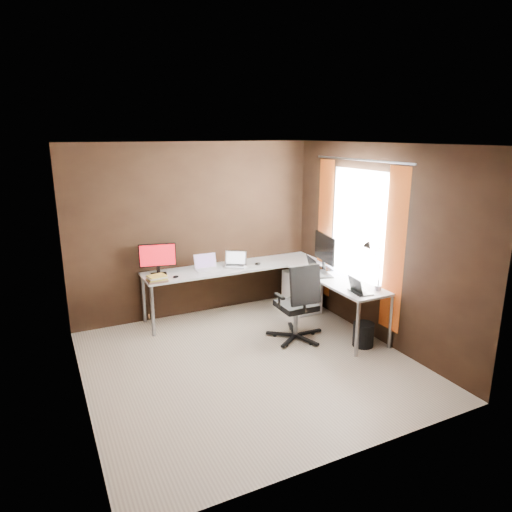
{
  "coord_description": "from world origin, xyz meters",
  "views": [
    {
      "loc": [
        -2.05,
        -4.37,
        2.61
      ],
      "look_at": [
        0.56,
        0.95,
        1.01
      ],
      "focal_mm": 32.0,
      "sensor_mm": 36.0,
      "label": 1
    }
  ],
  "objects_px": {
    "wastebasket": "(363,334)",
    "monitor_right": "(325,250)",
    "drawer_pedestal": "(302,292)",
    "laptop_white": "(206,266)",
    "laptop_black_big": "(317,271)",
    "laptop_black_small": "(359,289)",
    "desk_lamp": "(372,260)",
    "monitor_left": "(158,257)",
    "office_chair": "(297,317)",
    "laptop_silver": "(235,263)",
    "book_stack": "(157,278)"
  },
  "relations": [
    {
      "from": "office_chair",
      "to": "laptop_silver",
      "type": "bearing_deg",
      "value": 107.99
    },
    {
      "from": "monitor_left",
      "to": "office_chair",
      "type": "bearing_deg",
      "value": -29.76
    },
    {
      "from": "office_chair",
      "to": "book_stack",
      "type": "bearing_deg",
      "value": 148.95
    },
    {
      "from": "drawer_pedestal",
      "to": "laptop_black_big",
      "type": "bearing_deg",
      "value": -100.85
    },
    {
      "from": "office_chair",
      "to": "wastebasket",
      "type": "xyz_separation_m",
      "value": [
        0.65,
        -0.53,
        -0.15
      ]
    },
    {
      "from": "laptop_white",
      "to": "laptop_silver",
      "type": "distance_m",
      "value": 0.44
    },
    {
      "from": "monitor_left",
      "to": "monitor_right",
      "type": "xyz_separation_m",
      "value": [
        2.18,
        -0.8,
        0.05
      ]
    },
    {
      "from": "laptop_silver",
      "to": "laptop_black_small",
      "type": "distance_m",
      "value": 1.93
    },
    {
      "from": "monitor_right",
      "to": "laptop_silver",
      "type": "distance_m",
      "value": 1.31
    },
    {
      "from": "monitor_right",
      "to": "laptop_silver",
      "type": "xyz_separation_m",
      "value": [
        -1.07,
        0.71,
        -0.24
      ]
    },
    {
      "from": "monitor_right",
      "to": "book_stack",
      "type": "height_order",
      "value": "monitor_right"
    },
    {
      "from": "wastebasket",
      "to": "monitor_right",
      "type": "bearing_deg",
      "value": 86.43
    },
    {
      "from": "laptop_white",
      "to": "laptop_black_small",
      "type": "bearing_deg",
      "value": -50.36
    },
    {
      "from": "desk_lamp",
      "to": "wastebasket",
      "type": "height_order",
      "value": "desk_lamp"
    },
    {
      "from": "monitor_left",
      "to": "laptop_black_small",
      "type": "xyz_separation_m",
      "value": [
        2.0,
        -1.81,
        -0.2
      ]
    },
    {
      "from": "laptop_black_small",
      "to": "office_chair",
      "type": "relative_size",
      "value": 0.3
    },
    {
      "from": "drawer_pedestal",
      "to": "laptop_black_big",
      "type": "xyz_separation_m",
      "value": [
        -0.1,
        -0.54,
        0.48
      ]
    },
    {
      "from": "laptop_black_big",
      "to": "office_chair",
      "type": "xyz_separation_m",
      "value": [
        -0.48,
        -0.29,
        -0.48
      ]
    },
    {
      "from": "monitor_left",
      "to": "office_chair",
      "type": "distance_m",
      "value": 2.05
    },
    {
      "from": "monitor_right",
      "to": "office_chair",
      "type": "distance_m",
      "value": 1.12
    },
    {
      "from": "laptop_white",
      "to": "book_stack",
      "type": "relative_size",
      "value": 1.23
    },
    {
      "from": "monitor_right",
      "to": "wastebasket",
      "type": "distance_m",
      "value": 1.33
    },
    {
      "from": "laptop_white",
      "to": "drawer_pedestal",
      "type": "bearing_deg",
      "value": -12.86
    },
    {
      "from": "laptop_white",
      "to": "book_stack",
      "type": "xyz_separation_m",
      "value": [
        -0.77,
        -0.22,
        -0.01
      ]
    },
    {
      "from": "monitor_right",
      "to": "laptop_black_big",
      "type": "distance_m",
      "value": 0.38
    },
    {
      "from": "monitor_right",
      "to": "book_stack",
      "type": "distance_m",
      "value": 2.35
    },
    {
      "from": "book_stack",
      "to": "wastebasket",
      "type": "xyz_separation_m",
      "value": [
        2.21,
        -1.52,
        -0.62
      ]
    },
    {
      "from": "office_chair",
      "to": "drawer_pedestal",
      "type": "bearing_deg",
      "value": 56.25
    },
    {
      "from": "drawer_pedestal",
      "to": "laptop_white",
      "type": "height_order",
      "value": "laptop_white"
    },
    {
      "from": "monitor_right",
      "to": "desk_lamp",
      "type": "bearing_deg",
      "value": -167.72
    },
    {
      "from": "book_stack",
      "to": "desk_lamp",
      "type": "distance_m",
      "value": 2.76
    },
    {
      "from": "monitor_left",
      "to": "wastebasket",
      "type": "bearing_deg",
      "value": -29.12
    },
    {
      "from": "wastebasket",
      "to": "laptop_white",
      "type": "bearing_deg",
      "value": 129.75
    },
    {
      "from": "desk_lamp",
      "to": "monitor_left",
      "type": "bearing_deg",
      "value": 126.85
    },
    {
      "from": "monitor_right",
      "to": "wastebasket",
      "type": "height_order",
      "value": "monitor_right"
    },
    {
      "from": "monitor_right",
      "to": "wastebasket",
      "type": "bearing_deg",
      "value": -172.89
    },
    {
      "from": "monitor_left",
      "to": "laptop_black_small",
      "type": "distance_m",
      "value": 2.7
    },
    {
      "from": "drawer_pedestal",
      "to": "laptop_white",
      "type": "distance_m",
      "value": 1.5
    },
    {
      "from": "laptop_white",
      "to": "wastebasket",
      "type": "bearing_deg",
      "value": -48.0
    },
    {
      "from": "laptop_black_big",
      "to": "laptop_black_small",
      "type": "xyz_separation_m",
      "value": [
        0.06,
        -0.83,
        -0.01
      ]
    },
    {
      "from": "monitor_left",
      "to": "monitor_right",
      "type": "relative_size",
      "value": 0.79
    },
    {
      "from": "monitor_left",
      "to": "office_chair",
      "type": "relative_size",
      "value": 0.47
    },
    {
      "from": "monitor_right",
      "to": "wastebasket",
      "type": "relative_size",
      "value": 2.05
    },
    {
      "from": "laptop_white",
      "to": "laptop_black_small",
      "type": "xyz_separation_m",
      "value": [
        1.33,
        -1.74,
        -0.0
      ]
    },
    {
      "from": "laptop_black_big",
      "to": "desk_lamp",
      "type": "bearing_deg",
      "value": -148.6
    },
    {
      "from": "laptop_white",
      "to": "office_chair",
      "type": "height_order",
      "value": "office_chair"
    },
    {
      "from": "book_stack",
      "to": "laptop_silver",
      "type": "bearing_deg",
      "value": 9.27
    },
    {
      "from": "laptop_silver",
      "to": "book_stack",
      "type": "distance_m",
      "value": 1.22
    },
    {
      "from": "office_chair",
      "to": "laptop_black_big",
      "type": "bearing_deg",
      "value": 32.68
    },
    {
      "from": "drawer_pedestal",
      "to": "laptop_black_big",
      "type": "height_order",
      "value": "laptop_black_big"
    }
  ]
}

